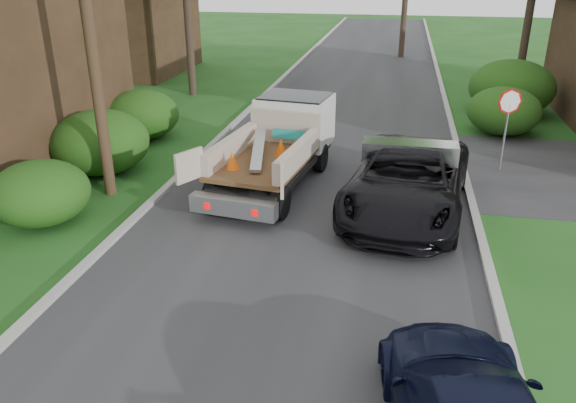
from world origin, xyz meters
The scene contains 13 objects.
ground centered at (0.00, 0.00, 0.00)m, with size 120.00×120.00×0.00m, color #194814.
road centered at (0.00, 10.00, 0.00)m, with size 8.00×90.00×0.02m, color #28282B.
curb_left centered at (-4.10, 10.00, 0.06)m, with size 0.20×90.00×0.12m, color #9E9E99.
curb_right centered at (4.10, 10.00, 0.06)m, with size 0.20×90.00×0.12m, color #9E9E99.
stop_sign centered at (5.20, 9.00, 1.78)m, with size 0.71×0.32×2.48m.
house_left_far centered at (-13.50, 22.00, 3.05)m, with size 7.56×7.56×6.00m.
hedge_left_a centered at (-6.20, 3.00, 0.77)m, with size 2.34×2.34×1.53m, color #143D0E.
hedge_left_b centered at (-6.50, 6.50, 0.94)m, with size 2.86×2.86×1.87m, color #143D0E.
hedge_left_c centered at (-6.80, 10.00, 0.85)m, with size 2.60×2.60×1.70m, color #143D0E.
hedge_right_a centered at (5.80, 13.00, 0.85)m, with size 2.60×2.60×1.70m, color #143D0E.
hedge_right_b centered at (6.50, 16.00, 1.10)m, with size 3.38×3.38×2.21m, color #143D0E.
flatbed_truck centered at (-1.13, 7.19, 1.19)m, with size 3.14×6.02×2.18m.
black_pickup centered at (2.40, 5.37, 0.83)m, with size 2.75×5.96×1.66m, color black.
Camera 1 is at (1.99, -7.97, 5.90)m, focal length 35.00 mm.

